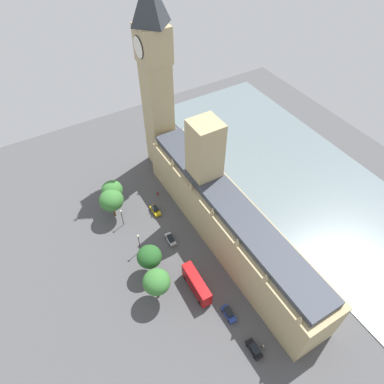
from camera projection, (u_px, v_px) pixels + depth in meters
ground_plane at (220, 242)px, 93.22m from camera, size 145.27×145.27×0.00m
river_thames at (318, 192)px, 105.79m from camera, size 42.42×130.75×0.25m
parliament_building at (225, 215)px, 88.69m from camera, size 11.40×67.09×30.79m
clock_tower at (156, 80)px, 94.88m from camera, size 8.13×8.13×56.75m
car_yellow_cab_trailing at (155, 210)px, 99.78m from camera, size 1.88×4.24×1.74m
car_silver_leading at (170, 239)px, 92.74m from camera, size 2.06×4.30×1.74m
double_decker_bus_near_tower at (197, 284)px, 81.70m from camera, size 2.92×10.57×4.75m
car_blue_corner at (229, 313)px, 78.51m from camera, size 2.00×4.47×1.74m
car_black_far_end at (254, 349)px, 73.13m from camera, size 1.98×4.42×1.74m
pedestrian_kerbside at (263, 347)px, 73.64m from camera, size 0.64×0.56×1.55m
pedestrian_midblock at (158, 193)px, 104.55m from camera, size 0.48×0.59×1.64m
plane_tree_opposite_hall at (112, 190)px, 96.57m from camera, size 5.96×5.96×9.80m
plane_tree_by_river_gate at (149, 257)px, 82.54m from camera, size 6.07×6.07×8.96m
plane_tree_under_trees at (111, 200)px, 94.63m from camera, size 6.74×6.74×9.58m
plane_tree_slot_10 at (157, 282)px, 77.32m from camera, size 6.37×6.37×9.66m
street_lamp_slot_11 at (122, 215)px, 94.14m from camera, size 0.56×0.56×6.17m
street_lamp_slot_12 at (139, 240)px, 87.69m from camera, size 0.56×0.56×7.02m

